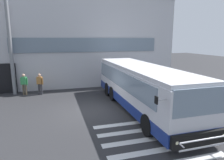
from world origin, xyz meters
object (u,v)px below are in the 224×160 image
at_px(passenger_near_column, 24,83).
at_px(passenger_by_doorway, 40,83).
at_px(entry_support_column, 11,48).
at_px(bus_main_foreground, 141,88).

distance_m(passenger_near_column, passenger_by_doorway, 1.18).
distance_m(entry_support_column, passenger_near_column, 2.80).
relative_size(entry_support_column, passenger_by_doorway, 4.30).
bearing_deg(passenger_by_doorway, passenger_near_column, 168.34).
height_order(bus_main_foreground, passenger_by_doorway, bus_main_foreground).
bearing_deg(entry_support_column, passenger_near_column, -28.33).
bearing_deg(bus_main_foreground, passenger_near_column, 143.96).
xyz_separation_m(passenger_near_column, passenger_by_doorway, (1.15, -0.24, -0.03)).
height_order(entry_support_column, passenger_by_doorway, entry_support_column).
relative_size(entry_support_column, passenger_near_column, 4.30).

